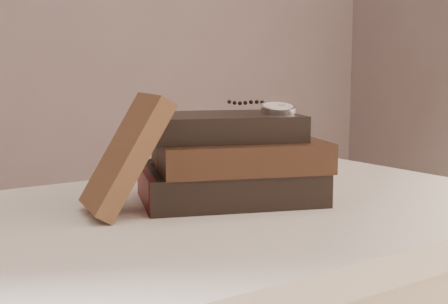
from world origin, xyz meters
TOP-DOWN VIEW (x-y plane):
  - table at (0.00, 0.35)m, footprint 1.00×0.60m
  - book_stack at (0.06, 0.38)m, footprint 0.31×0.27m
  - journal at (-0.11, 0.38)m, footprint 0.13×0.13m
  - pocket_watch at (0.12, 0.34)m, footprint 0.07×0.16m
  - eyeglasses at (0.00, 0.49)m, footprint 0.15×0.16m

SIDE VIEW (x-z plane):
  - table at x=0.00m, z-range 0.28..1.03m
  - book_stack at x=0.06m, z-range 0.75..0.88m
  - eyeglasses at x=0.00m, z-range 0.80..0.85m
  - journal at x=-0.11m, z-range 0.75..0.92m
  - pocket_watch at x=0.12m, z-range 0.88..0.90m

